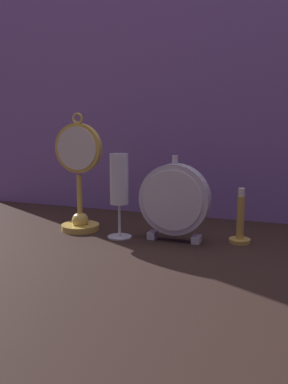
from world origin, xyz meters
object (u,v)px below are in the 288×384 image
Objects in this scene: pocket_watch_on_stand at (79,181)px; brass_candlestick at (240,225)px; champagne_flute at (119,185)px; mantel_clock_silver at (174,200)px.

brass_candlestick is (0.43, 0.03, -0.09)m from pocket_watch_on_stand.
champagne_flute is at bearing -168.91° from brass_candlestick.
brass_candlestick is at bearing 3.97° from pocket_watch_on_stand.
champagne_flute is 1.58× the size of brass_candlestick.
champagne_flute is 0.32m from brass_candlestick.
pocket_watch_on_stand is 1.48× the size of mantel_clock_silver.
champagne_flute reaches higher than mantel_clock_silver.
mantel_clock_silver is 0.17m from brass_candlestick.
mantel_clock_silver is 0.99× the size of champagne_flute.
mantel_clock_silver is (0.27, -0.01, -0.03)m from pocket_watch_on_stand.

